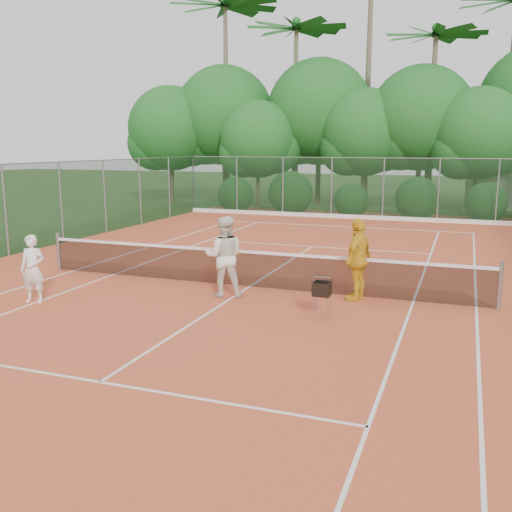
{
  "coord_description": "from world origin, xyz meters",
  "views": [
    {
      "loc": [
        5.11,
        -13.3,
        3.6
      ],
      "look_at": [
        0.64,
        -1.2,
        1.1
      ],
      "focal_mm": 40.0,
      "sensor_mm": 36.0,
      "label": 1
    }
  ],
  "objects_px": {
    "player_white": "(33,269)",
    "ball_hopper": "(322,290)",
    "player_center_grp": "(224,256)",
    "player_yellow": "(358,260)"
  },
  "relations": [
    {
      "from": "player_white",
      "to": "ball_hopper",
      "type": "xyz_separation_m",
      "value": [
        6.58,
        1.06,
        -0.17
      ]
    },
    {
      "from": "player_yellow",
      "to": "ball_hopper",
      "type": "relative_size",
      "value": 2.47
    },
    {
      "from": "player_center_grp",
      "to": "ball_hopper",
      "type": "height_order",
      "value": "player_center_grp"
    },
    {
      "from": "player_white",
      "to": "ball_hopper",
      "type": "bearing_deg",
      "value": -4.07
    },
    {
      "from": "ball_hopper",
      "to": "player_white",
      "type": "bearing_deg",
      "value": -159.98
    },
    {
      "from": "player_yellow",
      "to": "player_center_grp",
      "type": "bearing_deg",
      "value": -61.62
    },
    {
      "from": "player_white",
      "to": "ball_hopper",
      "type": "relative_size",
      "value": 2.01
    },
    {
      "from": "player_white",
      "to": "player_yellow",
      "type": "xyz_separation_m",
      "value": [
        7.01,
        2.79,
        0.18
      ]
    },
    {
      "from": "player_center_grp",
      "to": "player_yellow",
      "type": "distance_m",
      "value": 3.17
    },
    {
      "from": "player_white",
      "to": "ball_hopper",
      "type": "height_order",
      "value": "player_white"
    }
  ]
}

